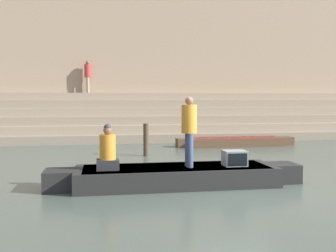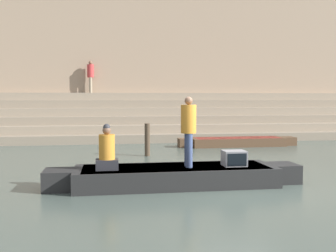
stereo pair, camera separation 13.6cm
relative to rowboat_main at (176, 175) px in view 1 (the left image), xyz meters
The scene contains 10 objects.
ground_plane 1.37m from the rowboat_main, ahead, with size 120.00×120.00×0.00m, color #47544C.
ghat_steps 11.50m from the rowboat_main, 83.32° to the left, with size 36.00×3.91×2.40m.
back_wall 14.06m from the rowboat_main, 84.32° to the left, with size 34.20×1.28×8.55m.
rowboat_main is the anchor object (origin of this frame).
person_standing 1.22m from the rowboat_main, 13.09° to the right, with size 0.37×0.37×1.69m.
person_rowing 1.76m from the rowboat_main, behind, with size 0.51×0.40×1.06m.
tv_set 1.49m from the rowboat_main, ahead, with size 0.55×0.46×0.37m.
moored_boat_shore 8.40m from the rowboat_main, 60.94° to the left, with size 5.30×1.15×0.37m.
mooring_post 5.00m from the rowboat_main, 91.99° to the left, with size 0.20×0.20×1.19m, color #473828.
person_on_steps 13.12m from the rowboat_main, 101.18° to the left, with size 0.36×0.36×1.72m.
Camera 1 is at (-3.10, -9.03, 2.11)m, focal length 42.00 mm.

